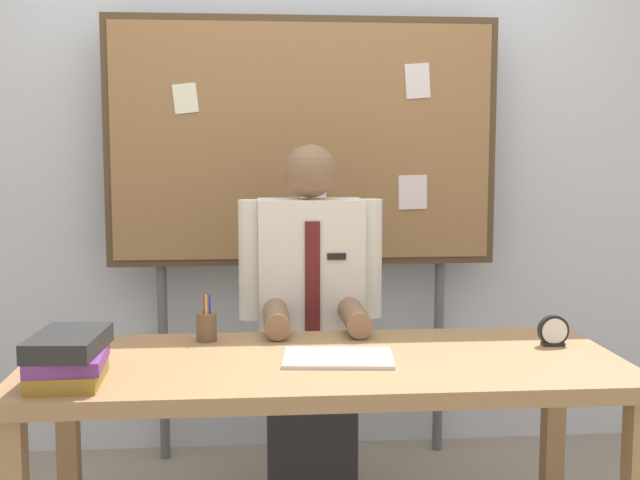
{
  "coord_description": "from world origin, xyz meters",
  "views": [
    {
      "loc": [
        -0.22,
        -2.44,
        1.39
      ],
      "look_at": [
        0.0,
        0.19,
        1.09
      ],
      "focal_mm": 45.23,
      "sensor_mm": 36.0,
      "label": 1
    }
  ],
  "objects_px": {
    "desk_clock": "(553,332)",
    "pen_holder": "(206,327)",
    "person": "(311,338)",
    "open_notebook": "(338,358)",
    "bulletin_board": "(303,147)",
    "desk": "(325,385)",
    "book_stack": "(68,358)"
  },
  "relations": [
    {
      "from": "desk",
      "to": "bulletin_board",
      "type": "xyz_separation_m",
      "value": [
        0.0,
        1.07,
        0.74
      ]
    },
    {
      "from": "person",
      "to": "desk_clock",
      "type": "distance_m",
      "value": 0.94
    },
    {
      "from": "bulletin_board",
      "to": "book_stack",
      "type": "distance_m",
      "value": 1.58
    },
    {
      "from": "person",
      "to": "open_notebook",
      "type": "height_order",
      "value": "person"
    },
    {
      "from": "person",
      "to": "desk_clock",
      "type": "height_order",
      "value": "person"
    },
    {
      "from": "pen_holder",
      "to": "person",
      "type": "bearing_deg",
      "value": 43.26
    },
    {
      "from": "bulletin_board",
      "to": "book_stack",
      "type": "height_order",
      "value": "bulletin_board"
    },
    {
      "from": "pen_holder",
      "to": "book_stack",
      "type": "bearing_deg",
      "value": -128.02
    },
    {
      "from": "bulletin_board",
      "to": "desk_clock",
      "type": "xyz_separation_m",
      "value": [
        0.77,
        -0.97,
        -0.61
      ]
    },
    {
      "from": "bulletin_board",
      "to": "desk_clock",
      "type": "bearing_deg",
      "value": -51.58
    },
    {
      "from": "book_stack",
      "to": "pen_holder",
      "type": "relative_size",
      "value": 1.91
    },
    {
      "from": "bulletin_board",
      "to": "open_notebook",
      "type": "distance_m",
      "value": 1.27
    },
    {
      "from": "open_notebook",
      "to": "bulletin_board",
      "type": "bearing_deg",
      "value": 92.0
    },
    {
      "from": "desk",
      "to": "open_notebook",
      "type": "height_order",
      "value": "open_notebook"
    },
    {
      "from": "desk",
      "to": "desk_clock",
      "type": "xyz_separation_m",
      "value": [
        0.77,
        0.1,
        0.13
      ]
    },
    {
      "from": "open_notebook",
      "to": "pen_holder",
      "type": "xyz_separation_m",
      "value": [
        -0.42,
        0.28,
        0.04
      ]
    },
    {
      "from": "desk",
      "to": "bulletin_board",
      "type": "bearing_deg",
      "value": 89.99
    },
    {
      "from": "bulletin_board",
      "to": "book_stack",
      "type": "xyz_separation_m",
      "value": [
        -0.74,
        -1.26,
        -0.59
      ]
    },
    {
      "from": "desk",
      "to": "person",
      "type": "height_order",
      "value": "person"
    },
    {
      "from": "person",
      "to": "book_stack",
      "type": "distance_m",
      "value": 1.11
    },
    {
      "from": "book_stack",
      "to": "desk_clock",
      "type": "xyz_separation_m",
      "value": [
        1.51,
        0.29,
        -0.02
      ]
    },
    {
      "from": "open_notebook",
      "to": "person",
      "type": "bearing_deg",
      "value": 93.41
    },
    {
      "from": "person",
      "to": "bulletin_board",
      "type": "height_order",
      "value": "bulletin_board"
    },
    {
      "from": "desk_clock",
      "to": "pen_holder",
      "type": "relative_size",
      "value": 0.64
    },
    {
      "from": "person",
      "to": "bulletin_board",
      "type": "distance_m",
      "value": 0.86
    },
    {
      "from": "person",
      "to": "bulletin_board",
      "type": "bearing_deg",
      "value": 89.97
    },
    {
      "from": "person",
      "to": "book_stack",
      "type": "height_order",
      "value": "person"
    },
    {
      "from": "bulletin_board",
      "to": "open_notebook",
      "type": "xyz_separation_m",
      "value": [
        0.04,
        -1.09,
        -0.65
      ]
    },
    {
      "from": "person",
      "to": "pen_holder",
      "type": "height_order",
      "value": "person"
    },
    {
      "from": "open_notebook",
      "to": "desk_clock",
      "type": "relative_size",
      "value": 3.27
    },
    {
      "from": "person",
      "to": "pen_holder",
      "type": "bearing_deg",
      "value": -136.74
    },
    {
      "from": "bulletin_board",
      "to": "open_notebook",
      "type": "bearing_deg",
      "value": -88.0
    }
  ]
}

